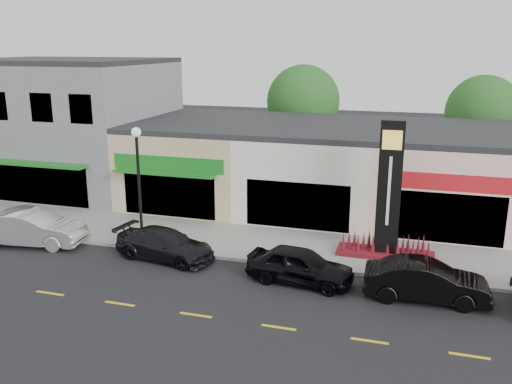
% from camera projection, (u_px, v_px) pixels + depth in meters
% --- Properties ---
extents(ground, '(120.00, 120.00, 0.00)m').
position_uv_depth(ground, '(298.00, 290.00, 20.91)').
color(ground, black).
rests_on(ground, ground).
extents(sidewalk, '(52.00, 4.30, 0.15)m').
position_uv_depth(sidewalk, '(318.00, 249.00, 24.91)').
color(sidewalk, gray).
rests_on(sidewalk, ground).
extents(curb, '(52.00, 0.20, 0.15)m').
position_uv_depth(curb, '(309.00, 267.00, 22.83)').
color(curb, gray).
rests_on(curb, ground).
extents(building_grey_2story, '(12.00, 10.95, 8.30)m').
position_uv_depth(building_grey_2story, '(68.00, 124.00, 35.40)').
color(building_grey_2story, slate).
rests_on(building_grey_2story, ground).
extents(shop_beige, '(7.00, 10.85, 4.80)m').
position_uv_depth(shop_beige, '(203.00, 159.00, 33.22)').
color(shop_beige, tan).
rests_on(shop_beige, ground).
extents(shop_cream, '(7.00, 10.01, 4.80)m').
position_uv_depth(shop_cream, '(316.00, 166.00, 31.29)').
color(shop_cream, white).
rests_on(shop_cream, ground).
extents(shop_pink_w, '(7.00, 10.01, 4.80)m').
position_uv_depth(shop_pink_w, '(443.00, 174.00, 29.36)').
color(shop_pink_w, beige).
rests_on(shop_pink_w, ground).
extents(tree_rear_west, '(5.20, 5.20, 7.83)m').
position_uv_depth(tree_rear_west, '(303.00, 102.00, 38.66)').
color(tree_rear_west, '#382619').
rests_on(tree_rear_west, ground).
extents(tree_rear_mid, '(4.80, 4.80, 7.29)m').
position_uv_depth(tree_rear_mid, '(483.00, 112.00, 35.43)').
color(tree_rear_mid, '#382619').
rests_on(tree_rear_mid, ground).
extents(lamp_west_near, '(0.44, 0.44, 5.47)m').
position_uv_depth(lamp_west_near, '(139.00, 174.00, 24.51)').
color(lamp_west_near, black).
rests_on(lamp_west_near, sidewalk).
extents(pylon_sign, '(4.20, 1.30, 6.00)m').
position_uv_depth(pylon_sign, '(388.00, 210.00, 23.36)').
color(pylon_sign, '#560E1A').
rests_on(pylon_sign, sidewalk).
extents(car_white_van, '(2.49, 5.26, 1.67)m').
position_uv_depth(car_white_van, '(31.00, 228.00, 25.44)').
color(car_white_van, silver).
rests_on(car_white_van, ground).
extents(car_dark_sedan, '(2.56, 4.82, 1.33)m').
position_uv_depth(car_dark_sedan, '(165.00, 245.00, 23.79)').
color(car_dark_sedan, black).
rests_on(car_dark_sedan, ground).
extents(car_black_sedan, '(2.22, 4.43, 1.45)m').
position_uv_depth(car_black_sedan, '(300.00, 265.00, 21.39)').
color(car_black_sedan, black).
rests_on(car_black_sedan, ground).
extents(car_black_conv, '(1.75, 4.56, 1.48)m').
position_uv_depth(car_black_conv, '(426.00, 281.00, 19.92)').
color(car_black_conv, black).
rests_on(car_black_conv, ground).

